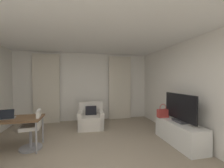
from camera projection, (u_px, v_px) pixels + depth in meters
name	position (u px, v px, depth m)	size (l,w,h in m)	color
ground_plane	(91.00, 164.00, 2.67)	(12.00, 12.00, 0.00)	gray
wall_window	(85.00, 87.00, 5.59)	(5.12, 0.06, 2.60)	silver
wall_right	(205.00, 92.00, 3.19)	(0.06, 6.12, 2.60)	silver
ceiling	(90.00, 22.00, 2.59)	(5.12, 6.12, 0.06)	white
curtain_left_panel	(46.00, 89.00, 5.16)	(0.90, 0.06, 2.50)	beige
curtain_right_panel	(120.00, 88.00, 5.76)	(0.90, 0.06, 2.50)	beige
armchair	(91.00, 119.00, 4.72)	(0.85, 0.83, 0.81)	silver
desk	(8.00, 121.00, 3.16)	(1.39, 0.65, 0.72)	brown
desk_chair	(33.00, 131.00, 3.28)	(0.48, 0.48, 0.88)	gray
laptop	(6.00, 117.00, 3.12)	(0.36, 0.31, 0.22)	#ADADB2
tv_console	(179.00, 133.00, 3.51)	(0.50, 1.37, 0.54)	white
tv_flatscreen	(180.00, 109.00, 3.49)	(0.20, 1.07, 0.69)	#333338
handbag_primary	(163.00, 113.00, 3.94)	(0.30, 0.14, 0.37)	#B73833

